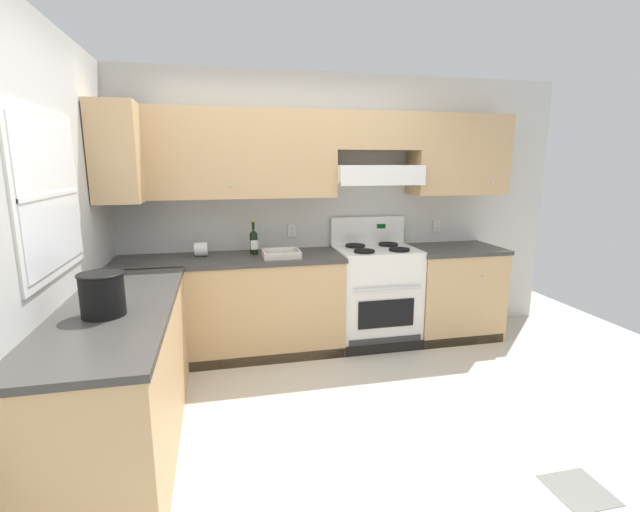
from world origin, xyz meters
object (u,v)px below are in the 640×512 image
at_px(bucket, 102,293).
at_px(bowl, 281,255).
at_px(wine_bottle, 254,241).
at_px(paper_towel_roll, 201,249).
at_px(stove, 375,294).

bearing_deg(bucket, bowl, 48.84).
height_order(wine_bottle, paper_towel_roll, wine_bottle).
relative_size(wine_bottle, paper_towel_roll, 2.57).
xyz_separation_m(stove, paper_towel_roll, (-1.62, 0.10, 0.49)).
bearing_deg(stove, wine_bottle, 176.04).
bearing_deg(paper_towel_roll, bowl, -16.43).
bearing_deg(bucket, wine_bottle, 58.27).
distance_m(bucket, paper_towel_roll, 1.59).
bearing_deg(bowl, paper_towel_roll, 163.57).
xyz_separation_m(bowl, bucket, (-1.15, -1.32, 0.10)).
height_order(wine_bottle, bowl, wine_bottle).
relative_size(bowl, bucket, 1.33).
distance_m(wine_bottle, paper_towel_roll, 0.47).
bearing_deg(wine_bottle, stove, -3.96).
distance_m(wine_bottle, bucket, 1.77).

